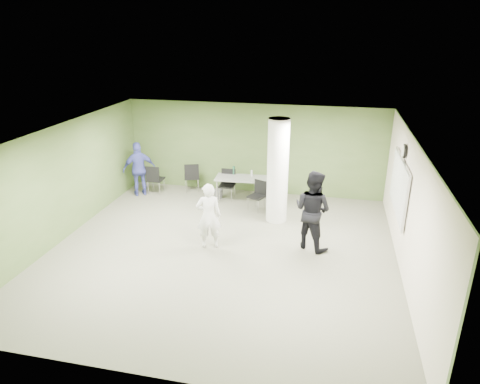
% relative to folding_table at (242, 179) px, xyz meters
% --- Properties ---
extents(floor, '(8.00, 8.00, 0.00)m').
position_rel_folding_table_xyz_m(floor, '(0.20, -3.14, -0.70)').
color(floor, '#565443').
rests_on(floor, ground).
extents(ceiling, '(8.00, 8.00, 0.00)m').
position_rel_folding_table_xyz_m(ceiling, '(0.20, -3.14, 2.10)').
color(ceiling, white).
rests_on(ceiling, wall_back).
extents(wall_back, '(8.00, 2.80, 0.02)m').
position_rel_folding_table_xyz_m(wall_back, '(0.20, 0.86, 0.70)').
color(wall_back, '#445D2C').
rests_on(wall_back, floor).
extents(wall_left, '(0.02, 8.00, 2.80)m').
position_rel_folding_table_xyz_m(wall_left, '(-3.80, -3.14, 0.70)').
color(wall_left, '#445D2C').
rests_on(wall_left, floor).
extents(wall_right_cream, '(0.02, 8.00, 2.80)m').
position_rel_folding_table_xyz_m(wall_right_cream, '(4.20, -3.14, 0.70)').
color(wall_right_cream, beige).
rests_on(wall_right_cream, floor).
extents(column, '(0.56, 0.56, 2.80)m').
position_rel_folding_table_xyz_m(column, '(1.20, -1.14, 0.70)').
color(column, silver).
rests_on(column, floor).
extents(whiteboard, '(0.05, 2.30, 1.30)m').
position_rel_folding_table_xyz_m(whiteboard, '(4.12, -1.94, 0.80)').
color(whiteboard, silver).
rests_on(whiteboard, wall_right_cream).
extents(wall_clock, '(0.06, 0.32, 0.32)m').
position_rel_folding_table_xyz_m(wall_clock, '(4.12, -1.94, 1.65)').
color(wall_clock, black).
rests_on(wall_clock, wall_right_cream).
extents(folding_table, '(1.61, 0.78, 1.00)m').
position_rel_folding_table_xyz_m(folding_table, '(0.00, 0.00, 0.00)').
color(folding_table, gray).
rests_on(folding_table, floor).
extents(wastebasket, '(0.24, 0.24, 0.28)m').
position_rel_folding_table_xyz_m(wastebasket, '(-0.75, 0.04, -0.56)').
color(wastebasket, '#4C4C4C').
rests_on(wastebasket, floor).
extents(chair_back_left, '(0.47, 0.47, 0.93)m').
position_rel_folding_table_xyz_m(chair_back_left, '(-2.79, -0.02, -0.15)').
color(chair_back_left, black).
rests_on(chair_back_left, floor).
extents(chair_back_right, '(0.60, 0.60, 0.94)m').
position_rel_folding_table_xyz_m(chair_back_right, '(-1.72, 0.43, -0.15)').
color(chair_back_right, black).
rests_on(chair_back_right, floor).
extents(chair_table_left, '(0.46, 0.46, 0.91)m').
position_rel_folding_table_xyz_m(chair_table_left, '(-0.47, 0.11, -0.17)').
color(chair_table_left, black).
rests_on(chair_table_left, floor).
extents(chair_table_right, '(0.56, 0.56, 0.85)m').
position_rel_folding_table_xyz_m(chair_table_right, '(0.59, -0.52, -0.21)').
color(chair_table_right, black).
rests_on(chair_table_right, floor).
extents(woman_white, '(0.68, 0.54, 1.61)m').
position_rel_folding_table_xyz_m(woman_white, '(-0.15, -2.99, 0.11)').
color(woman_white, silver).
rests_on(woman_white, floor).
extents(man_black, '(1.17, 1.09, 1.91)m').
position_rel_folding_table_xyz_m(man_black, '(2.21, -2.48, 0.26)').
color(man_black, black).
rests_on(man_black, floor).
extents(man_blue, '(1.06, 0.89, 1.69)m').
position_rel_folding_table_xyz_m(man_blue, '(-3.20, -0.19, 0.15)').
color(man_blue, '#3E449B').
rests_on(man_blue, floor).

